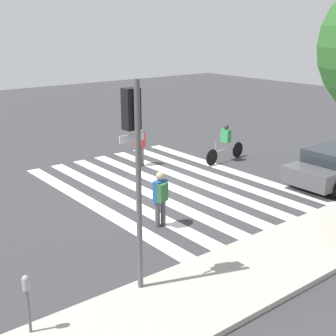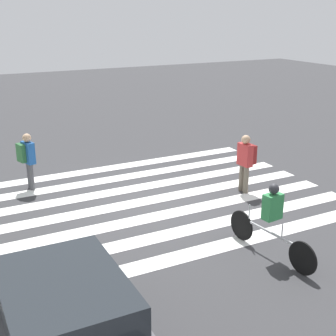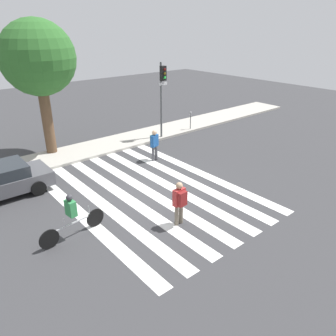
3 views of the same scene
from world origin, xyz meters
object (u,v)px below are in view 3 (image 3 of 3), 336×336
street_tree (38,59)px  cyclist_far_lane (72,215)px  traffic_light (162,87)px  parking_meter (191,117)px  pedestrian_child_with_backpack (154,143)px  pedestrian_adult_yellow_jacket (180,201)px

street_tree → cyclist_far_lane: 9.48m
traffic_light → parking_meter: size_ratio=3.50×
pedestrian_child_with_backpack → parking_meter: bearing=-169.3°
pedestrian_adult_yellow_jacket → cyclist_far_lane: pedestrian_adult_yellow_jacket is taller
pedestrian_child_with_backpack → pedestrian_adult_yellow_jacket: bearing=44.5°
parking_meter → cyclist_far_lane: size_ratio=0.54×
pedestrian_adult_yellow_jacket → pedestrian_child_with_backpack: size_ratio=1.01×
cyclist_far_lane → pedestrian_child_with_backpack: bearing=24.0°
pedestrian_adult_yellow_jacket → pedestrian_child_with_backpack: (3.08, 5.47, -0.01)m
street_tree → pedestrian_child_with_backpack: (3.89, -4.40, -4.13)m
traffic_light → cyclist_far_lane: traffic_light is taller
traffic_light → pedestrian_adult_yellow_jacket: traffic_light is taller
parking_meter → pedestrian_child_with_backpack: 5.68m
traffic_light → pedestrian_adult_yellow_jacket: 9.94m
street_tree → pedestrian_child_with_backpack: size_ratio=4.24×
traffic_light → cyclist_far_lane: bearing=-145.5°
parking_meter → cyclist_far_lane: bearing=-151.3°
pedestrian_adult_yellow_jacket → cyclist_far_lane: (-3.29, 1.76, -0.12)m
traffic_light → pedestrian_child_with_backpack: size_ratio=2.81×
traffic_light → street_tree: (-6.41, 1.99, 1.82)m
parking_meter → pedestrian_adult_yellow_jacket: pedestrian_adult_yellow_jacket is taller
pedestrian_child_with_backpack → cyclist_far_lane: bearing=14.1°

